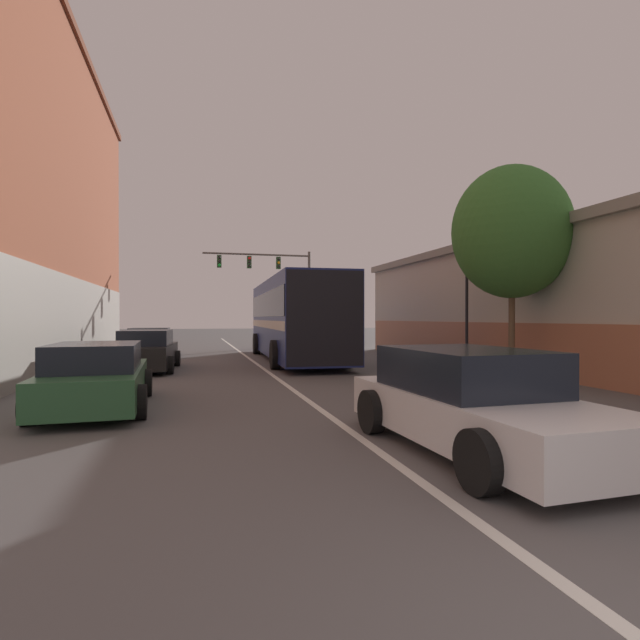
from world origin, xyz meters
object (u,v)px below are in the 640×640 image
(parked_car_left_near, at_px, (147,351))
(street_lamp, at_px, (467,291))
(traffic_signal_gantry, at_px, (275,275))
(parked_car_left_far, at_px, (97,377))
(hatchback_foreground, at_px, (473,402))
(bus, at_px, (294,316))
(parked_car_left_mid, at_px, (150,343))
(street_tree_near, at_px, (512,232))

(parked_car_left_near, bearing_deg, street_lamp, -99.57)
(traffic_signal_gantry, height_order, street_lamp, traffic_signal_gantry)
(traffic_signal_gantry, bearing_deg, parked_car_left_far, -107.44)
(hatchback_foreground, bearing_deg, parked_car_left_far, 47.88)
(bus, relative_size, parked_car_left_mid, 2.89)
(bus, height_order, traffic_signal_gantry, traffic_signal_gantry)
(parked_car_left_near, relative_size, street_lamp, 0.98)
(street_lamp, distance_m, street_tree_near, 3.05)
(street_tree_near, bearing_deg, bus, 121.45)
(hatchback_foreground, relative_size, parked_car_left_far, 1.03)
(parked_car_left_mid, xyz_separation_m, traffic_signal_gantry, (7.18, 9.09, 4.01))
(parked_car_left_near, xyz_separation_m, street_tree_near, (10.38, -4.94, 3.58))
(bus, xyz_separation_m, parked_car_left_mid, (-5.99, 3.46, -1.22))
(parked_car_left_near, height_order, street_tree_near, street_tree_near)
(street_lamp, bearing_deg, hatchback_foreground, -120.35)
(traffic_signal_gantry, distance_m, street_lamp, 18.27)
(hatchback_foreground, relative_size, parked_car_left_near, 1.04)
(bus, xyz_separation_m, street_lamp, (4.91, -5.23, 0.82))
(street_tree_near, bearing_deg, hatchback_foreground, -128.64)
(parked_car_left_near, xyz_separation_m, parked_car_left_mid, (-0.41, 6.37, -0.03))
(traffic_signal_gantry, bearing_deg, bus, -95.43)
(bus, height_order, parked_car_left_near, bus)
(parked_car_left_near, xyz_separation_m, street_lamp, (10.49, -2.32, 2.02))
(hatchback_foreground, height_order, parked_car_left_far, hatchback_foreground)
(parked_car_left_far, distance_m, traffic_signal_gantry, 24.01)
(parked_car_left_far, bearing_deg, street_tree_near, -80.92)
(parked_car_left_far, bearing_deg, traffic_signal_gantry, -19.93)
(bus, relative_size, parked_car_left_far, 2.68)
(bus, relative_size, traffic_signal_gantry, 1.65)
(parked_car_left_near, bearing_deg, street_tree_near, -112.54)
(parked_car_left_far, height_order, traffic_signal_gantry, traffic_signal_gantry)
(parked_car_left_near, height_order, parked_car_left_mid, parked_car_left_near)
(bus, bearing_deg, parked_car_left_mid, 62.05)
(street_tree_near, bearing_deg, parked_car_left_near, 154.56)
(bus, height_order, parked_car_left_mid, bus)
(hatchback_foreground, height_order, parked_car_left_near, parked_car_left_near)
(street_tree_near, bearing_deg, parked_car_left_mid, 133.65)
(parked_car_left_far, bearing_deg, street_lamp, -68.52)
(street_lamp, bearing_deg, parked_car_left_mid, 141.42)
(parked_car_left_mid, relative_size, street_lamp, 0.92)
(hatchback_foreground, xyz_separation_m, street_tree_near, (5.31, 6.64, 3.58))
(hatchback_foreground, bearing_deg, parked_car_left_mid, 14.39)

